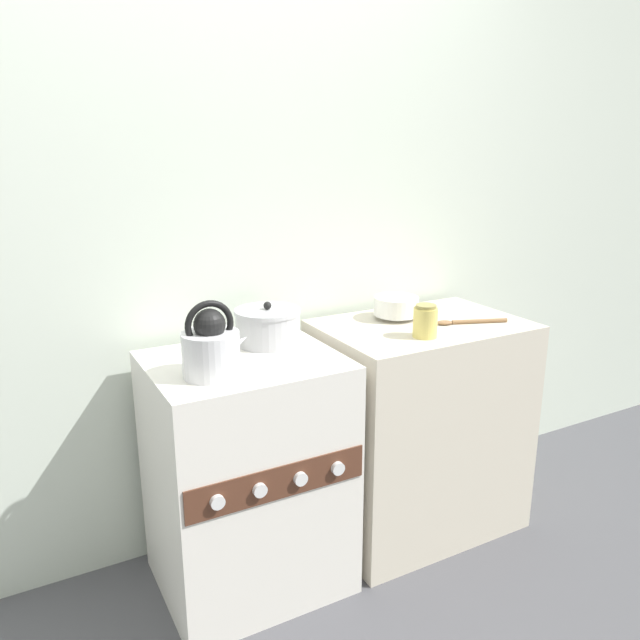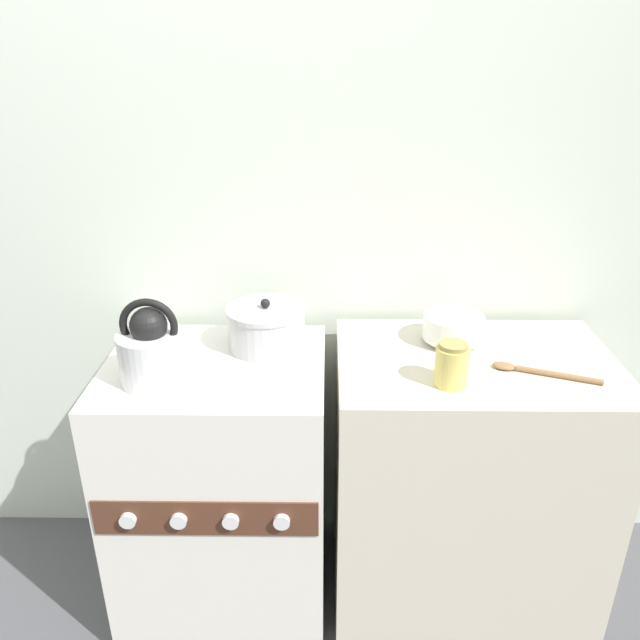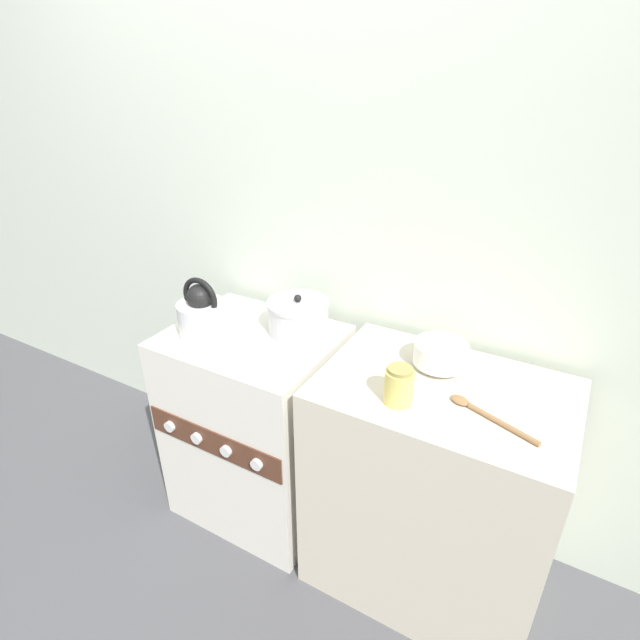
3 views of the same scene
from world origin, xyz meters
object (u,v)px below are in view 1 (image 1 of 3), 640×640
stove (248,474)px  cooking_pot (268,326)px  enamel_bowl (396,306)px  storage_jar (425,321)px  kettle (211,347)px

stove → cooking_pot: size_ratio=3.63×
stove → cooking_pot: cooking_pot is taller
enamel_bowl → storage_jar: bearing=-101.2°
kettle → stove: bearing=33.8°
kettle → storage_jar: (0.78, -0.04, -0.02)m
kettle → enamel_bowl: bearing=13.9°
stove → enamel_bowl: (0.69, 0.11, 0.49)m
kettle → enamel_bowl: size_ratio=1.36×
enamel_bowl → stove: bearing=-170.8°
enamel_bowl → kettle: bearing=-166.1°
kettle → enamel_bowl: 0.86m
enamel_bowl → storage_jar: storage_jar is taller
kettle → enamel_bowl: (0.83, 0.21, -0.02)m
cooking_pot → storage_jar: size_ratio=1.97×
cooking_pot → kettle: bearing=-143.2°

